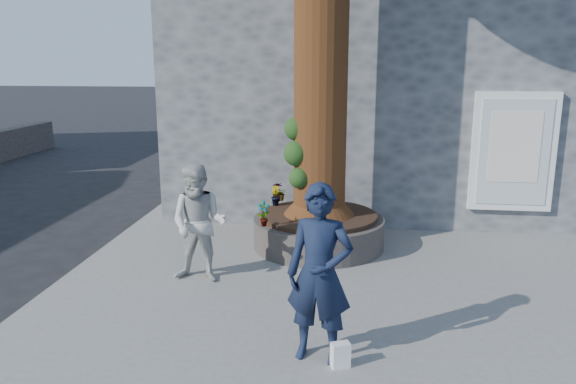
# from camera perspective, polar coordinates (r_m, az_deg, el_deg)

# --- Properties ---
(ground) EXTENTS (120.00, 120.00, 0.00)m
(ground) POSITION_cam_1_polar(r_m,az_deg,el_deg) (8.35, -3.40, -10.50)
(ground) COLOR black
(ground) RESTS_ON ground
(pavement) EXTENTS (9.00, 8.00, 0.12)m
(pavement) POSITION_cam_1_polar(r_m,az_deg,el_deg) (9.13, 7.12, -8.02)
(pavement) COLOR slate
(pavement) RESTS_ON ground
(yellow_line) EXTENTS (0.10, 30.00, 0.01)m
(yellow_line) POSITION_cam_1_polar(r_m,az_deg,el_deg) (10.17, -19.66, -6.80)
(yellow_line) COLOR yellow
(yellow_line) RESTS_ON ground
(stone_shop) EXTENTS (10.30, 8.30, 6.30)m
(stone_shop) POSITION_cam_1_polar(r_m,az_deg,el_deg) (14.74, 11.42, 12.30)
(stone_shop) COLOR #4E5154
(stone_shop) RESTS_ON ground
(planter) EXTENTS (2.30, 2.30, 0.60)m
(planter) POSITION_cam_1_polar(r_m,az_deg,el_deg) (9.97, 3.14, -3.91)
(planter) COLOR black
(planter) RESTS_ON pavement
(man) EXTENTS (0.79, 0.58, 1.99)m
(man) POSITION_cam_1_polar(r_m,az_deg,el_deg) (6.13, 3.23, -8.31)
(man) COLOR #121B33
(man) RESTS_ON pavement
(woman) EXTENTS (0.91, 0.74, 1.78)m
(woman) POSITION_cam_1_polar(r_m,az_deg,el_deg) (8.39, -9.04, -3.19)
(woman) COLOR #B8B7B0
(woman) RESTS_ON pavement
(shopping_bag) EXTENTS (0.23, 0.19, 0.28)m
(shopping_bag) POSITION_cam_1_polar(r_m,az_deg,el_deg) (6.33, 5.34, -16.17)
(shopping_bag) COLOR white
(shopping_bag) RESTS_ON pavement
(plant_a) EXTENTS (0.24, 0.19, 0.41)m
(plant_a) POSITION_cam_1_polar(r_m,az_deg,el_deg) (9.11, -2.52, -2.22)
(plant_a) COLOR gray
(plant_a) RESTS_ON planter
(plant_b) EXTENTS (0.27, 0.27, 0.36)m
(plant_b) POSITION_cam_1_polar(r_m,az_deg,el_deg) (10.41, -1.32, -0.37)
(plant_b) COLOR gray
(plant_b) RESTS_ON planter
(plant_c) EXTENTS (0.24, 0.24, 0.36)m
(plant_c) POSITION_cam_1_polar(r_m,az_deg,el_deg) (10.74, -1.06, 0.06)
(plant_c) COLOR gray
(plant_c) RESTS_ON planter
(plant_d) EXTENTS (0.26, 0.28, 0.28)m
(plant_d) POSITION_cam_1_polar(r_m,az_deg,el_deg) (10.74, -0.75, -0.13)
(plant_d) COLOR gray
(plant_d) RESTS_ON planter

